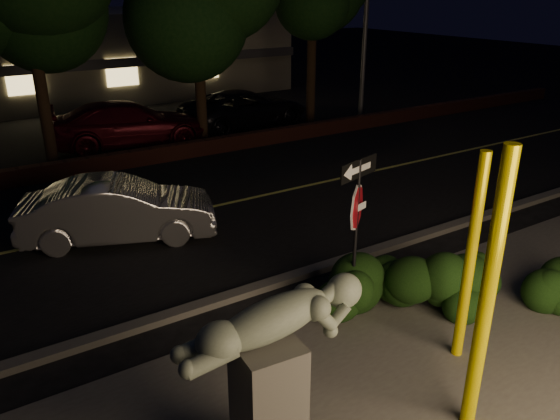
% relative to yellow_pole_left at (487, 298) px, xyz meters
% --- Properties ---
extents(ground, '(90.00, 90.00, 0.00)m').
position_rel_yellow_pole_left_xyz_m(ground, '(0.44, 11.28, -1.81)').
color(ground, black).
rests_on(ground, ground).
extents(patio, '(14.00, 6.00, 0.02)m').
position_rel_yellow_pole_left_xyz_m(patio, '(0.44, 0.28, -1.80)').
color(patio, '#4C4944').
rests_on(patio, ground).
extents(road, '(80.00, 8.00, 0.01)m').
position_rel_yellow_pole_left_xyz_m(road, '(0.44, 8.28, -1.81)').
color(road, black).
rests_on(road, ground).
extents(lane_marking, '(80.00, 0.12, 0.00)m').
position_rel_yellow_pole_left_xyz_m(lane_marking, '(0.44, 8.28, -1.79)').
color(lane_marking, '#C9C650').
rests_on(lane_marking, road).
extents(curb, '(80.00, 0.25, 0.12)m').
position_rel_yellow_pole_left_xyz_m(curb, '(0.44, 4.18, -1.75)').
color(curb, '#4C4944').
rests_on(curb, ground).
extents(brick_wall, '(40.00, 0.35, 0.50)m').
position_rel_yellow_pole_left_xyz_m(brick_wall, '(0.44, 12.58, -1.56)').
color(brick_wall, '#3F1B14').
rests_on(brick_wall, ground).
extents(parking_lot, '(40.00, 12.00, 0.01)m').
position_rel_yellow_pole_left_xyz_m(parking_lot, '(0.44, 18.28, -1.80)').
color(parking_lot, black).
rests_on(parking_lot, ground).
extents(building, '(22.00, 10.20, 4.00)m').
position_rel_yellow_pole_left_xyz_m(building, '(0.44, 26.27, 0.19)').
color(building, '#676252').
rests_on(building, ground).
extents(yellow_pole_left, '(0.18, 0.18, 3.62)m').
position_rel_yellow_pole_left_xyz_m(yellow_pole_left, '(0.00, 0.00, 0.00)').
color(yellow_pole_left, '#F5DD00').
rests_on(yellow_pole_left, ground).
extents(yellow_pole_right, '(0.16, 0.16, 3.15)m').
position_rel_yellow_pole_left_xyz_m(yellow_pole_right, '(0.97, 1.01, -0.23)').
color(yellow_pole_right, '#FFE101').
rests_on(yellow_pole_right, ground).
extents(signpost, '(0.89, 0.27, 2.70)m').
position_rel_yellow_pole_left_xyz_m(signpost, '(0.34, 2.70, 0.11)').
color(signpost, black).
rests_on(signpost, ground).
extents(sculpture, '(2.12, 0.72, 2.26)m').
position_rel_yellow_pole_left_xyz_m(sculpture, '(-2.43, 0.75, -0.42)').
color(sculpture, '#4C4944').
rests_on(sculpture, ground).
extents(hedge_center, '(2.36, 1.61, 1.13)m').
position_rel_yellow_pole_left_xyz_m(hedge_center, '(0.63, 2.58, -1.25)').
color(hedge_center, black).
rests_on(hedge_center, ground).
extents(hedge_right, '(1.84, 1.01, 1.20)m').
position_rel_yellow_pole_left_xyz_m(hedge_right, '(2.26, 1.81, -1.21)').
color(hedge_right, black).
rests_on(hedge_right, ground).
extents(silver_sedan, '(4.29, 2.77, 1.34)m').
position_rel_yellow_pole_left_xyz_m(silver_sedan, '(-2.00, 7.69, -1.14)').
color(silver_sedan, '#B4B3B8').
rests_on(silver_sedan, ground).
extents(parked_car_darkred, '(5.51, 2.90, 1.52)m').
position_rel_yellow_pole_left_xyz_m(parked_car_darkred, '(0.59, 14.94, -1.05)').
color(parked_car_darkred, '#440812').
rests_on(parked_car_darkred, ground).
extents(parked_car_dark, '(5.28, 2.82, 1.41)m').
position_rel_yellow_pole_left_xyz_m(parked_car_dark, '(5.33, 15.33, -1.11)').
color(parked_car_dark, black).
rests_on(parked_car_dark, ground).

